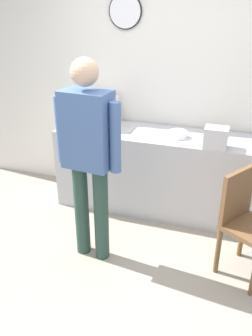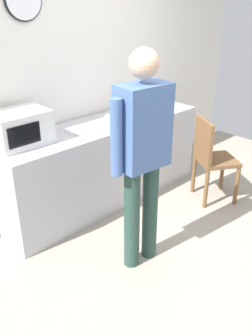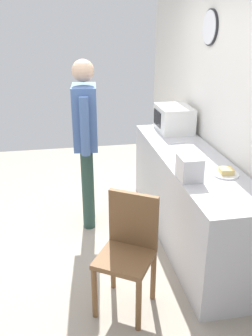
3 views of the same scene
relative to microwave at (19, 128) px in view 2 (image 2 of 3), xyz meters
The scene contains 11 objects.
ground_plane 1.85m from the microwave, 58.72° to the right, with size 6.00×6.00×0.00m, color #9E9384.
back_wall 0.88m from the microwave, 20.57° to the left, with size 5.40×0.13×2.60m.
kitchen_counter 1.07m from the microwave, ahead, with size 2.39×0.62×0.90m, color #B7B7BC.
microwave is the anchor object (origin of this frame).
sandwich_plate 1.39m from the microwave, ahead, with size 0.23×0.23×0.07m.
salad_bowl 1.02m from the microwave, ahead, with size 0.19×0.19×0.07m, color white.
toaster 1.43m from the microwave, 12.08° to the right, with size 0.22×0.18×0.20m, color silver.
fork_utensil 1.90m from the microwave, ahead, with size 0.17×0.02×0.01m, color silver.
spoon_utensil 0.51m from the microwave, 11.32° to the right, with size 0.17×0.02×0.01m, color silver.
person_standing 1.17m from the microwave, 68.28° to the right, with size 0.59×0.28×1.80m.
wooden_chair 2.02m from the microwave, 26.90° to the right, with size 0.55×0.55×0.94m.
Camera 2 is at (-2.26, -1.57, 2.14)m, focal length 39.45 mm.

